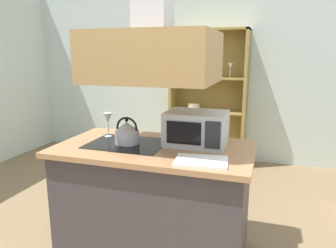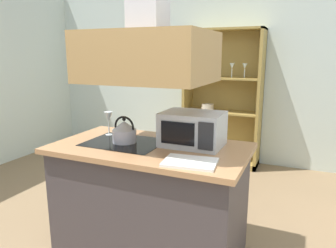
# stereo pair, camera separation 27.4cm
# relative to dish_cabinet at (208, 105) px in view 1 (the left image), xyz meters

# --- Properties ---
(wall_back) EXTENTS (6.00, 0.12, 2.70)m
(wall_back) POSITION_rel_dish_cabinet_xyz_m (0.02, 0.21, 0.49)
(wall_back) COLOR silver
(wall_back) RESTS_ON ground
(kitchen_island) EXTENTS (1.50, 0.84, 0.90)m
(kitchen_island) POSITION_rel_dish_cabinet_xyz_m (0.03, -2.40, -0.40)
(kitchen_island) COLOR #40383A
(kitchen_island) RESTS_ON ground
(range_hood) EXTENTS (0.90, 0.70, 1.31)m
(range_hood) POSITION_rel_dish_cabinet_xyz_m (0.03, -2.40, 0.84)
(range_hood) COLOR #A87F4A
(dish_cabinet) EXTENTS (1.09, 0.40, 1.93)m
(dish_cabinet) POSITION_rel_dish_cabinet_xyz_m (0.00, 0.00, 0.00)
(dish_cabinet) COLOR #A48640
(dish_cabinet) RESTS_ON ground
(kettle) EXTENTS (0.19, 0.19, 0.21)m
(kettle) POSITION_rel_dish_cabinet_xyz_m (-0.19, -2.40, 0.13)
(kettle) COLOR #B6B4C3
(kettle) RESTS_ON kitchen_island
(cutting_board) EXTENTS (0.36, 0.28, 0.02)m
(cutting_board) POSITION_rel_dish_cabinet_xyz_m (0.45, -2.65, 0.05)
(cutting_board) COLOR white
(cutting_board) RESTS_ON kitchen_island
(microwave) EXTENTS (0.46, 0.35, 0.26)m
(microwave) POSITION_rel_dish_cabinet_xyz_m (0.33, -2.26, 0.17)
(microwave) COLOR #B7BABF
(microwave) RESTS_ON kitchen_island
(wine_glass_on_counter) EXTENTS (0.08, 0.08, 0.21)m
(wine_glass_on_counter) POSITION_rel_dish_cabinet_xyz_m (-0.44, -2.25, 0.20)
(wine_glass_on_counter) COLOR silver
(wine_glass_on_counter) RESTS_ON kitchen_island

